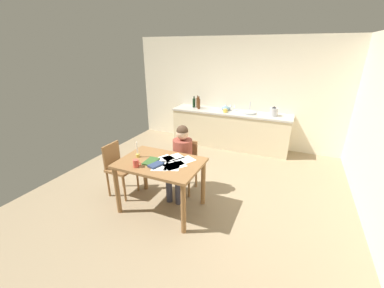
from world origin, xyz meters
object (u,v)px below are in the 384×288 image
(bottle_wine_red, at_px, (199,104))
(coffee_mug, at_px, (136,163))
(book_cookery, at_px, (156,165))
(chair_side_empty, at_px, (119,167))
(chair_at_table, at_px, (185,163))
(mixing_bowl, at_px, (226,108))
(wine_glass_by_kettle, at_px, (230,106))
(stovetop_kettle, at_px, (274,112))
(person_seated, at_px, (181,157))
(dining_table, at_px, (160,170))
(teacup_on_counter, at_px, (225,111))
(bottle_vinegar, at_px, (197,103))
(bottle_oil, at_px, (194,103))
(candlestick, at_px, (138,153))
(wine_glass_near_sink, at_px, (235,106))
(book_magazine, at_px, (151,161))
(wine_glass_back_left, at_px, (226,105))

(bottle_wine_red, bearing_deg, coffee_mug, -83.79)
(book_cookery, bearing_deg, chair_side_empty, -176.34)
(coffee_mug, bearing_deg, book_cookery, 30.46)
(chair_at_table, height_order, chair_side_empty, chair_side_empty)
(mixing_bowl, distance_m, wine_glass_by_kettle, 0.13)
(chair_at_table, relative_size, stovetop_kettle, 3.97)
(person_seated, distance_m, mixing_bowl, 2.47)
(dining_table, xyz_separation_m, person_seated, (0.09, 0.51, 0.01))
(book_cookery, xyz_separation_m, teacup_on_counter, (0.15, 2.88, 0.13))
(dining_table, height_order, bottle_vinegar, bottle_vinegar)
(chair_at_table, bearing_deg, dining_table, -97.21)
(chair_side_empty, xyz_separation_m, mixing_bowl, (0.98, 2.89, 0.45))
(chair_side_empty, relative_size, bottle_vinegar, 2.91)
(dining_table, distance_m, coffee_mug, 0.39)
(person_seated, xyz_separation_m, book_cookery, (-0.07, -0.64, 0.13))
(person_seated, relative_size, coffee_mug, 9.81)
(bottle_vinegar, bearing_deg, person_seated, -73.39)
(person_seated, distance_m, chair_side_empty, 1.06)
(bottle_oil, xyz_separation_m, bottle_vinegar, (0.09, 0.01, 0.01))
(person_seated, xyz_separation_m, bottle_oil, (-0.83, 2.45, 0.34))
(candlestick, xyz_separation_m, bottle_oil, (-0.35, 2.95, 0.16))
(chair_at_table, height_order, mixing_bowl, mixing_bowl)
(book_cookery, xyz_separation_m, wine_glass_near_sink, (0.30, 3.18, 0.20))
(dining_table, height_order, wine_glass_by_kettle, wine_glass_by_kettle)
(wine_glass_by_kettle, bearing_deg, bottle_vinegar, -174.36)
(mixing_bowl, height_order, teacup_on_counter, mixing_bowl)
(book_magazine, height_order, teacup_on_counter, teacup_on_counter)
(bottle_vinegar, height_order, stovetop_kettle, bottle_vinegar)
(chair_at_table, height_order, stovetop_kettle, stovetop_kettle)
(candlestick, height_order, book_cookery, candlestick)
(bottle_wine_red, height_order, stovetop_kettle, bottle_wine_red)
(mixing_bowl, bearing_deg, chair_side_empty, -108.68)
(book_cookery, xyz_separation_m, bottle_vinegar, (-0.66, 3.10, 0.22))
(mixing_bowl, distance_m, wine_glass_back_left, 0.10)
(teacup_on_counter, bearing_deg, book_magazine, -95.59)
(stovetop_kettle, relative_size, wine_glass_by_kettle, 1.43)
(bottle_wine_red, distance_m, wine_glass_near_sink, 0.89)
(chair_at_table, bearing_deg, stovetop_kettle, 62.57)
(bottle_wine_red, xyz_separation_m, wine_glass_near_sink, (0.87, 0.21, -0.02))
(book_magazine, bearing_deg, bottle_oil, 98.23)
(bottle_oil, bearing_deg, book_magazine, -78.34)
(person_seated, relative_size, wine_glass_near_sink, 7.76)
(book_cookery, bearing_deg, mixing_bowl, 105.76)
(person_seated, bearing_deg, wine_glass_near_sink, 85.00)
(bottle_wine_red, bearing_deg, chair_side_empty, -96.39)
(dining_table, distance_m, wine_glass_back_left, 3.06)
(stovetop_kettle, bearing_deg, book_magazine, -114.71)
(coffee_mug, height_order, teacup_on_counter, teacup_on_counter)
(dining_table, distance_m, book_magazine, 0.19)
(person_seated, relative_size, wine_glass_by_kettle, 7.76)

